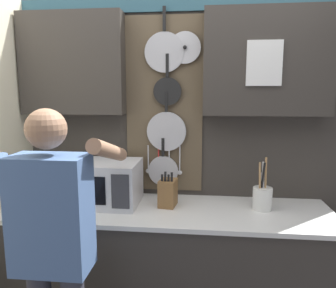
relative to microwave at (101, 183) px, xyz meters
The scene contains 6 objects.
base_cabinet_counter 0.77m from the microwave, ahead, with size 2.23×0.66×0.90m.
back_wall_unit 0.69m from the microwave, 26.25° to the left, with size 2.80×0.22×2.36m.
microwave is the anchor object (origin of this frame).
knife_block 0.48m from the microwave, ahead, with size 0.13×0.16×0.25m.
utensil_crock 1.12m from the microwave, ahead, with size 0.13×0.13×0.36m.
person 0.70m from the microwave, 92.76° to the right, with size 0.54×0.63×1.61m.
Camera 1 is at (0.24, -2.13, 1.70)m, focal length 35.00 mm.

